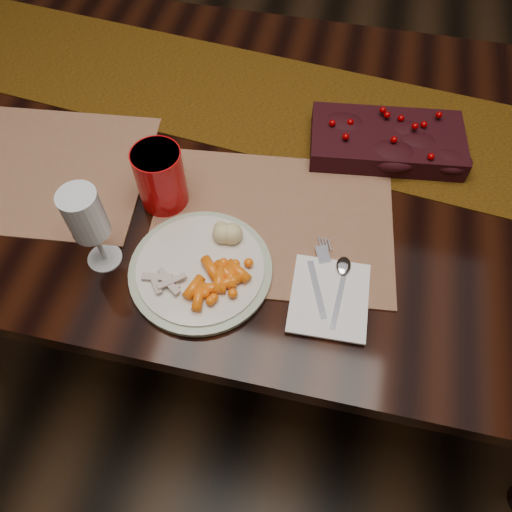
% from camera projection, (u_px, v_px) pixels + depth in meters
% --- Properties ---
extents(floor, '(5.00, 5.00, 0.00)m').
position_uv_depth(floor, '(265.00, 310.00, 1.69)').
color(floor, black).
rests_on(floor, ground).
extents(dining_table, '(1.80, 1.00, 0.75)m').
position_uv_depth(dining_table, '(267.00, 249.00, 1.38)').
color(dining_table, black).
rests_on(dining_table, floor).
extents(table_runner, '(1.66, 0.51, 0.00)m').
position_uv_depth(table_runner, '(262.00, 101.00, 1.15)').
color(table_runner, black).
rests_on(table_runner, dining_table).
extents(centerpiece, '(0.33, 0.20, 0.06)m').
position_uv_depth(centerpiece, '(387.00, 138.00, 1.04)').
color(centerpiece, black).
rests_on(centerpiece, table_runner).
extents(placemat_main, '(0.50, 0.39, 0.00)m').
position_uv_depth(placemat_main, '(272.00, 221.00, 0.96)').
color(placemat_main, brown).
rests_on(placemat_main, dining_table).
extents(placemat_second, '(0.51, 0.40, 0.00)m').
position_uv_depth(placemat_second, '(33.00, 168.00, 1.03)').
color(placemat_second, '#8B644F').
rests_on(placemat_second, dining_table).
extents(dinner_plate, '(0.26, 0.26, 0.01)m').
position_uv_depth(dinner_plate, '(201.00, 269.00, 0.89)').
color(dinner_plate, beige).
rests_on(dinner_plate, placemat_main).
extents(baby_carrots, '(0.13, 0.11, 0.02)m').
position_uv_depth(baby_carrots, '(221.00, 282.00, 0.86)').
color(baby_carrots, orange).
rests_on(baby_carrots, dinner_plate).
extents(mashed_potatoes, '(0.09, 0.09, 0.04)m').
position_uv_depth(mashed_potatoes, '(225.00, 228.00, 0.90)').
color(mashed_potatoes, beige).
rests_on(mashed_potatoes, dinner_plate).
extents(turkey_shreds, '(0.07, 0.07, 0.02)m').
position_uv_depth(turkey_shreds, '(164.00, 279.00, 0.86)').
color(turkey_shreds, '#A3786A').
rests_on(turkey_shreds, dinner_plate).
extents(napkin, '(0.14, 0.16, 0.01)m').
position_uv_depth(napkin, '(329.00, 298.00, 0.87)').
color(napkin, white).
rests_on(napkin, placemat_main).
extents(fork, '(0.07, 0.15, 0.00)m').
position_uv_depth(fork, '(318.00, 280.00, 0.88)').
color(fork, silver).
rests_on(fork, napkin).
extents(spoon, '(0.03, 0.14, 0.00)m').
position_uv_depth(spoon, '(340.00, 290.00, 0.87)').
color(spoon, '#B1B2C6').
rests_on(spoon, napkin).
extents(red_cup, '(0.10, 0.10, 0.13)m').
position_uv_depth(red_cup, '(160.00, 178.00, 0.93)').
color(red_cup, '#B0090B').
rests_on(red_cup, placemat_main).
extents(wine_glass, '(0.08, 0.08, 0.18)m').
position_uv_depth(wine_glass, '(92.00, 230.00, 0.84)').
color(wine_glass, '#A9C0CF').
rests_on(wine_glass, dining_table).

